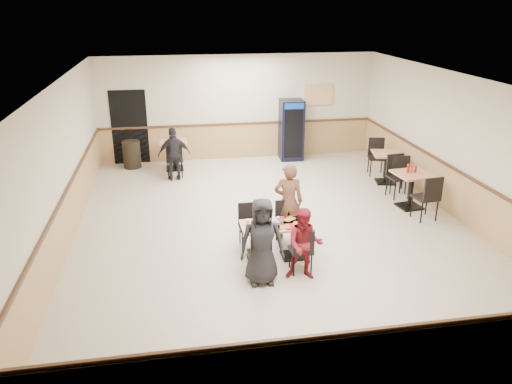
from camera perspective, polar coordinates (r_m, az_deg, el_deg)
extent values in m
plane|color=beige|center=(10.38, 1.88, -3.99)|extent=(10.00, 10.00, 0.00)
plane|color=silver|center=(9.51, 2.10, 12.62)|extent=(10.00, 10.00, 0.00)
plane|color=beige|center=(14.62, -2.06, 9.62)|extent=(8.00, 0.00, 8.00)
plane|color=beige|center=(5.46, 12.95, -11.50)|extent=(8.00, 0.00, 8.00)
plane|color=beige|center=(9.86, -21.44, 2.51)|extent=(0.00, 10.00, 10.00)
plane|color=beige|center=(11.33, 22.27, 4.68)|extent=(0.00, 10.00, 10.00)
cube|color=tan|center=(14.84, -2.01, 5.82)|extent=(7.98, 0.03, 1.00)
cube|color=tan|center=(11.62, 21.54, -0.05)|extent=(0.03, 9.98, 1.00)
cube|color=#472B19|center=(14.69, -2.02, 7.80)|extent=(7.98, 0.04, 0.06)
cube|color=black|center=(14.62, -14.25, 7.17)|extent=(1.00, 0.02, 2.10)
cube|color=orange|center=(15.04, 7.20, 10.95)|extent=(0.85, 0.02, 0.60)
cube|color=black|center=(9.12, 0.32, -7.59)|extent=(0.41, 0.41, 0.04)
cylinder|color=black|center=(8.97, 0.33, -5.78)|extent=(0.08, 0.08, 0.61)
cube|color=tan|center=(8.84, 0.33, -3.96)|extent=(0.63, 0.63, 0.04)
cube|color=black|center=(9.24, 4.19, -7.24)|extent=(0.41, 0.41, 0.04)
cylinder|color=black|center=(9.09, 4.24, -5.45)|extent=(0.08, 0.08, 0.61)
cube|color=tan|center=(8.96, 4.30, -3.65)|extent=(0.63, 0.63, 0.04)
imported|color=black|center=(8.11, 0.68, -5.69)|extent=(0.75, 0.51, 1.48)
imported|color=maroon|center=(8.31, 5.58, -5.98)|extent=(0.70, 0.60, 1.26)
imported|color=brown|center=(9.61, 3.73, -1.11)|extent=(0.62, 0.47, 1.54)
imported|color=black|center=(13.05, -9.33, 4.31)|extent=(0.84, 0.41, 1.39)
cube|color=red|center=(9.03, 3.86, -3.24)|extent=(0.40, 0.30, 0.02)
cube|color=red|center=(8.72, 0.17, -4.11)|extent=(0.40, 0.30, 0.02)
cube|color=red|center=(8.83, 4.51, -3.85)|extent=(0.40, 0.30, 0.02)
cube|color=red|center=(9.06, 3.75, -3.17)|extent=(0.40, 0.30, 0.02)
cylinder|color=white|center=(8.72, -0.12, -4.16)|extent=(0.21, 0.21, 0.01)
cube|color=#A37E3F|center=(8.71, -0.12, -4.09)|extent=(0.27, 0.22, 0.02)
cylinder|color=white|center=(8.89, 5.00, -3.71)|extent=(0.21, 0.21, 0.01)
cube|color=#A37E3F|center=(8.89, 5.01, -3.64)|extent=(0.28, 0.24, 0.02)
cylinder|color=white|center=(9.06, 3.82, -3.20)|extent=(0.21, 0.21, 0.01)
cube|color=#A37E3F|center=(9.05, 3.82, -3.13)|extent=(0.28, 0.26, 0.02)
cylinder|color=white|center=(8.74, 3.16, -4.11)|extent=(0.21, 0.21, 0.01)
cube|color=#A37E3F|center=(8.74, 3.16, -4.04)|extent=(0.25, 0.17, 0.02)
cylinder|color=white|center=(8.72, 1.98, -4.16)|extent=(0.21, 0.21, 0.01)
cube|color=#A37E3F|center=(8.72, 1.98, -4.08)|extent=(0.26, 0.21, 0.02)
cylinder|color=white|center=(8.59, 0.93, -4.25)|extent=(0.07, 0.07, 0.09)
cylinder|color=white|center=(8.59, -0.28, -4.26)|extent=(0.07, 0.07, 0.09)
cylinder|color=white|center=(8.86, -0.92, -3.43)|extent=(0.07, 0.07, 0.09)
cylinder|color=white|center=(8.86, 0.85, -3.42)|extent=(0.07, 0.07, 0.09)
cylinder|color=#B0B6C5|center=(8.88, 3.02, -3.29)|extent=(0.07, 0.07, 0.12)
cylinder|color=#B0B6C5|center=(8.91, 2.56, -3.21)|extent=(0.07, 0.07, 0.12)
ellipsoid|color=silver|center=(8.85, 2.47, -3.46)|extent=(0.13, 0.13, 0.09)
cube|color=black|center=(11.85, 17.09, -1.57)|extent=(0.54, 0.54, 0.04)
cylinder|color=black|center=(11.71, 17.29, 0.20)|extent=(0.10, 0.10, 0.74)
cube|color=tan|center=(11.59, 17.49, 1.97)|extent=(0.85, 0.85, 0.04)
cube|color=black|center=(13.29, 14.53, 1.15)|extent=(0.56, 0.56, 0.04)
cylinder|color=black|center=(13.17, 14.68, 2.70)|extent=(0.09, 0.09, 0.72)
cube|color=tan|center=(13.07, 14.83, 4.23)|extent=(0.88, 0.88, 0.04)
cylinder|color=#A41B0B|center=(11.55, 17.00, 2.59)|extent=(0.06, 0.06, 0.20)
cylinder|color=#C3451A|center=(11.59, 17.39, 2.54)|extent=(0.06, 0.06, 0.17)
cylinder|color=#A41B0B|center=(11.64, 17.78, 2.49)|extent=(0.05, 0.05, 0.14)
cube|color=black|center=(14.10, -9.24, 2.69)|extent=(0.48, 0.48, 0.04)
cylinder|color=black|center=(13.98, -9.33, 4.16)|extent=(0.09, 0.09, 0.71)
cube|color=tan|center=(13.88, -9.42, 5.61)|extent=(0.74, 0.74, 0.04)
cube|color=black|center=(14.65, 4.05, 7.09)|extent=(0.69, 0.67, 1.75)
cube|color=black|center=(14.35, 4.31, 6.60)|extent=(0.53, 0.04, 1.38)
cube|color=navy|center=(14.16, 4.41, 9.76)|extent=(0.55, 0.04, 0.17)
cylinder|color=black|center=(14.37, -14.01, 4.20)|extent=(0.49, 0.49, 0.77)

